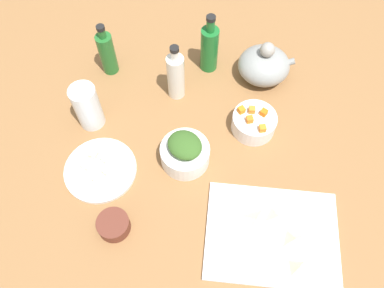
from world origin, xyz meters
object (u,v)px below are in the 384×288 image
Objects in this scene: bowl_greens at (185,154)px; drinking_glass_0 at (87,107)px; cutting_board at (272,235)px; bowl_carrots at (254,123)px; plate_tofu at (101,170)px; bowl_small_side at (114,225)px; bottle_0 at (209,48)px; teapot at (264,65)px; bottle_1 at (176,76)px; bottle_2 at (107,53)px.

bowl_greens is 31.43cm from drinking_glass_0.
cutting_board is 33.11cm from bowl_carrots.
plate_tofu is 2.41× the size of bowl_small_side.
bowl_small_side is at bearing -113.56° from bottle_0.
teapot reaches higher than bowl_carrots.
cutting_board is 59.82cm from bottle_0.
bowl_carrots reaches higher than bowl_small_side.
drinking_glass_0 reaches higher than bowl_small_side.
bottle_2 is (-22.02, 9.38, -0.67)cm from bottle_1.
plate_tofu is (-46.69, 17.58, 0.10)cm from cutting_board.
bottle_0 is 1.04× the size of bottle_1.
teapot is 1.19× the size of drinking_glass_0.
bowl_greens is at bearing -23.88° from drinking_glass_0.
teapot is at bearing 52.69° from bowl_greens.
bottle_2 is at bearing 81.75° from drinking_glass_0.
bottle_2 is (-48.47, 54.89, 7.29)cm from cutting_board.
plate_tofu is 24.18cm from bowl_greens.
bowl_carrots reaches higher than cutting_board.
bowl_carrots is at bearing -101.28° from teapot.
bowl_small_side is at bearing 178.29° from cutting_board.
bottle_0 reaches higher than plate_tofu.
bottle_1 is 27.42cm from drinking_glass_0.
bowl_small_side is 61.16cm from bottle_0.
cutting_board is at bearing -48.56° from bottle_2.
bottle_0 is (30.28, 39.38, 7.95)cm from plate_tofu.
cutting_board is at bearing -33.69° from drinking_glass_0.
bottle_0 is 32.14cm from bottle_2.
cutting_board is at bearing -20.63° from plate_tofu.
teapot is at bearing -2.01° from bottle_2.
bowl_carrots is (19.92, 11.18, -0.26)cm from bowl_greens.
drinking_glass_0 is (-4.77, 16.73, 6.86)cm from plate_tofu.
bowl_greens is 0.78× the size of teapot.
teapot is at bearing 78.72° from bowl_carrots.
bottle_1 reaches higher than plate_tofu.
bowl_greens is 39.61cm from teapot.
plate_tofu is 46.28cm from bowl_carrots.
plate_tofu is 50.31cm from bottle_0.
plate_tofu is at bearing -125.92° from bottle_1.
bottle_2 is (-32.07, -2.07, -0.76)cm from bottle_0.
bottle_2 is 1.25× the size of drinking_glass_0.
bowl_carrots is 48.62cm from drinking_glass_0.
plate_tofu is 18.70cm from drinking_glass_0.
bottle_1 is at bearing 151.62° from bowl_carrots.
bowl_carrots is at bearing -61.03° from bottle_0.
drinking_glass_0 reaches higher than bowl_carrots.
cutting_board is 1.67× the size of plate_tofu.
bottle_1 reaches higher than bowl_carrots.
teapot is (41.69, 51.95, 3.29)cm from bowl_small_side.
bowl_small_side is (-17.72, -20.49, -1.06)cm from bowl_greens.
bottle_2 is at bearing 177.99° from teapot.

